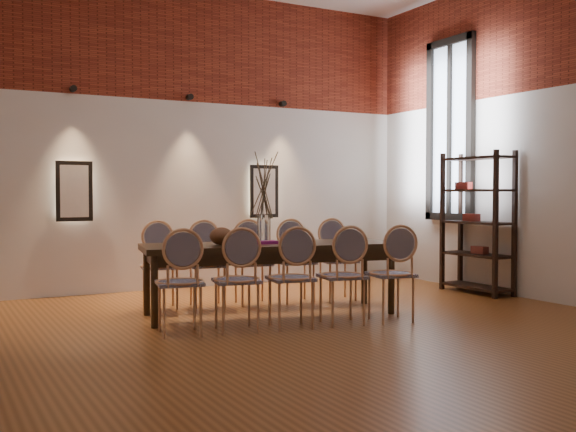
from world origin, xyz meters
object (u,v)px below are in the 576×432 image
chair_far_b (207,265)px  chair_near_a (180,283)px  vase (264,229)px  dining_table (270,279)px  chair_far_a (160,266)px  bowl (221,236)px  chair_near_d (342,276)px  chair_near_c (291,278)px  chair_near_b (237,280)px  chair_far_d (296,262)px  book (264,242)px  chair_far_e (338,260)px  chair_far_c (253,263)px  chair_near_e (391,274)px  shelving_rack (477,223)px

chair_far_b → chair_near_a: bearing=69.5°
chair_near_a → vase: size_ratio=3.13×
dining_table → vase: (-0.06, 0.01, 0.53)m
chair_far_a → bowl: chair_far_a is taller
chair_near_a → chair_near_d: 1.58m
chair_far_a → chair_near_c: bearing=126.8°
chair_near_b → chair_far_d: (1.30, 1.19, 0.00)m
bowl → book: (0.46, -0.05, -0.07)m
dining_table → book: (-0.07, -0.00, 0.39)m
chair_far_a → chair_far_e: bearing=-180.0°
chair_near_d → book: chair_near_d is taller
vase → chair_far_d: bearing=39.3°
chair_near_d → chair_far_e: (0.78, 1.29, 0.00)m
chair_far_e → vase: vase is taller
chair_near_c → chair_far_d: 1.50m
chair_near_d → chair_far_d: same height
chair_far_a → chair_far_c: 1.05m
bowl → chair_far_e: bearing=14.9°
chair_near_a → chair_near_d: size_ratio=1.00×
chair_near_e → book: chair_near_e is taller
chair_far_a → vase: bearing=144.6°
chair_near_c → chair_near_d: size_ratio=1.00×
chair_near_c → chair_far_e: 1.76m
chair_near_a → book: 1.24m
chair_near_d → bowl: (-0.92, 0.84, 0.37)m
chair_near_b → chair_far_e: same height
chair_near_b → book: size_ratio=3.62×
chair_near_d → chair_near_e: size_ratio=1.00×
dining_table → chair_near_b: bearing=-126.8°
chair_near_c → chair_near_a: bearing=-180.0°
chair_far_d → shelving_rack: bearing=179.0°
chair_near_e → chair_far_d: bearing=110.5°
chair_far_a → book: bearing=143.9°
chair_far_b → chair_far_e: same height
chair_far_d → chair_near_b: bearing=53.2°
chair_far_d → chair_far_e: bearing=-180.0°
chair_near_a → chair_near_b: (0.52, -0.10, 0.00)m
chair_near_e → chair_near_c: bearing=-180.0°
chair_near_d → chair_near_e: bearing=0.0°
shelving_rack → chair_near_d: bearing=-161.4°
chair_near_d → chair_far_b: 1.76m
dining_table → chair_far_d: (0.65, 0.59, 0.09)m
chair_near_a → shelving_rack: 4.25m
chair_near_a → chair_far_d: 2.12m
dining_table → vase: 0.53m
chair_near_d → chair_far_b: same height
chair_near_e → chair_far_a: (-1.81, 1.77, 0.00)m
chair_near_e → book: (-0.98, 0.88, 0.30)m
chair_far_c → chair_near_d: bearing=110.5°
chair_near_a → chair_far_b: same height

